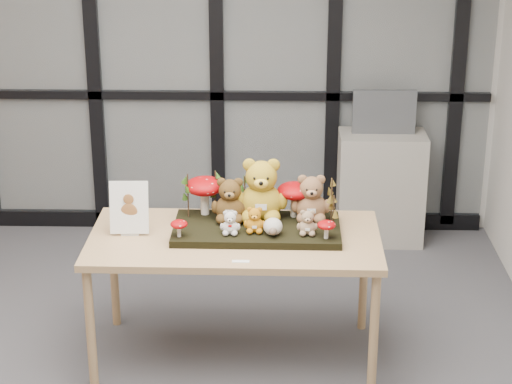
{
  "coord_description": "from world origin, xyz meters",
  "views": [
    {
      "loc": [
        0.9,
        -4.13,
        2.82
      ],
      "look_at": [
        0.78,
        0.52,
        1.04
      ],
      "focal_mm": 65.0,
      "sensor_mm": 36.0,
      "label": 1
    }
  ],
  "objects_px": {
    "sign_holder": "(129,210)",
    "monitor": "(384,112)",
    "bear_brown_medium": "(230,197)",
    "cabinet": "(380,188)",
    "mushroom_front_left": "(179,228)",
    "bear_white_bow": "(230,221)",
    "bear_tan_back": "(311,195)",
    "display_table": "(235,247)",
    "bear_pooh_yellow": "(261,186)",
    "plush_cream_hedgehog": "(273,226)",
    "bear_small_yellow": "(255,218)",
    "bear_beige_small": "(307,221)",
    "mushroom_back_left": "(205,194)",
    "mushroom_back_right": "(295,198)",
    "diorama_tray": "(257,229)",
    "mushroom_front_right": "(326,229)"
  },
  "relations": [
    {
      "from": "bear_white_bow",
      "to": "mushroom_back_left",
      "type": "height_order",
      "value": "mushroom_back_left"
    },
    {
      "from": "diorama_tray",
      "to": "monitor",
      "type": "bearing_deg",
      "value": 62.62
    },
    {
      "from": "bear_white_bow",
      "to": "monitor",
      "type": "distance_m",
      "value": 2.03
    },
    {
      "from": "display_table",
      "to": "bear_beige_small",
      "type": "relative_size",
      "value": 10.57
    },
    {
      "from": "bear_beige_small",
      "to": "monitor",
      "type": "distance_m",
      "value": 1.85
    },
    {
      "from": "bear_pooh_yellow",
      "to": "plush_cream_hedgehog",
      "type": "distance_m",
      "value": 0.28
    },
    {
      "from": "display_table",
      "to": "bear_pooh_yellow",
      "type": "relative_size",
      "value": 4.14
    },
    {
      "from": "bear_white_bow",
      "to": "bear_beige_small",
      "type": "bearing_deg",
      "value": 1.3
    },
    {
      "from": "display_table",
      "to": "mushroom_back_left",
      "type": "xyz_separation_m",
      "value": [
        -0.18,
        0.23,
        0.23
      ]
    },
    {
      "from": "bear_pooh_yellow",
      "to": "bear_beige_small",
      "type": "distance_m",
      "value": 0.36
    },
    {
      "from": "plush_cream_hedgehog",
      "to": "sign_holder",
      "type": "bearing_deg",
      "value": 174.52
    },
    {
      "from": "diorama_tray",
      "to": "mushroom_front_left",
      "type": "xyz_separation_m",
      "value": [
        -0.42,
        -0.16,
        0.07
      ]
    },
    {
      "from": "mushroom_front_left",
      "to": "cabinet",
      "type": "bearing_deg",
      "value": 54.16
    },
    {
      "from": "bear_small_yellow",
      "to": "bear_beige_small",
      "type": "height_order",
      "value": "bear_small_yellow"
    },
    {
      "from": "diorama_tray",
      "to": "sign_holder",
      "type": "relative_size",
      "value": 3.06
    },
    {
      "from": "bear_pooh_yellow",
      "to": "mushroom_back_right",
      "type": "relative_size",
      "value": 1.77
    },
    {
      "from": "bear_pooh_yellow",
      "to": "monitor",
      "type": "bearing_deg",
      "value": 61.52
    },
    {
      "from": "bear_pooh_yellow",
      "to": "cabinet",
      "type": "relative_size",
      "value": 0.47
    },
    {
      "from": "plush_cream_hedgehog",
      "to": "sign_holder",
      "type": "xyz_separation_m",
      "value": [
        -0.8,
        0.08,
        0.05
      ]
    },
    {
      "from": "mushroom_back_right",
      "to": "monitor",
      "type": "relative_size",
      "value": 0.49
    },
    {
      "from": "bear_small_yellow",
      "to": "cabinet",
      "type": "height_order",
      "value": "bear_small_yellow"
    },
    {
      "from": "plush_cream_hedgehog",
      "to": "cabinet",
      "type": "bearing_deg",
      "value": 66.44
    },
    {
      "from": "cabinet",
      "to": "bear_pooh_yellow",
      "type": "bearing_deg",
      "value": -119.31
    },
    {
      "from": "display_table",
      "to": "plush_cream_hedgehog",
      "type": "height_order",
      "value": "plush_cream_hedgehog"
    },
    {
      "from": "bear_white_bow",
      "to": "sign_holder",
      "type": "bearing_deg",
      "value": 172.98
    },
    {
      "from": "sign_holder",
      "to": "monitor",
      "type": "bearing_deg",
      "value": 44.94
    },
    {
      "from": "bear_white_bow",
      "to": "mushroom_front_right",
      "type": "height_order",
      "value": "bear_white_bow"
    },
    {
      "from": "diorama_tray",
      "to": "bear_pooh_yellow",
      "type": "relative_size",
      "value": 2.37
    },
    {
      "from": "bear_tan_back",
      "to": "mushroom_back_left",
      "type": "bearing_deg",
      "value": 174.27
    },
    {
      "from": "mushroom_back_left",
      "to": "mushroom_back_right",
      "type": "height_order",
      "value": "mushroom_back_left"
    },
    {
      "from": "plush_cream_hedgehog",
      "to": "bear_tan_back",
      "type": "bearing_deg",
      "value": 46.97
    },
    {
      "from": "bear_small_yellow",
      "to": "bear_beige_small",
      "type": "xyz_separation_m",
      "value": [
        0.29,
        -0.02,
        -0.0
      ]
    },
    {
      "from": "bear_pooh_yellow",
      "to": "mushroom_back_right",
      "type": "height_order",
      "value": "bear_pooh_yellow"
    },
    {
      "from": "mushroom_back_right",
      "to": "mushroom_front_left",
      "type": "bearing_deg",
      "value": -154.11
    },
    {
      "from": "diorama_tray",
      "to": "bear_white_bow",
      "type": "relative_size",
      "value": 6.32
    },
    {
      "from": "bear_tan_back",
      "to": "bear_small_yellow",
      "type": "relative_size",
      "value": 1.85
    },
    {
      "from": "monitor",
      "to": "mushroom_back_right",
      "type": "bearing_deg",
      "value": -113.79
    },
    {
      "from": "bear_pooh_yellow",
      "to": "plush_cream_hedgehog",
      "type": "relative_size",
      "value": 3.74
    },
    {
      "from": "bear_white_bow",
      "to": "cabinet",
      "type": "distance_m",
      "value": 2.06
    },
    {
      "from": "bear_brown_medium",
      "to": "mushroom_front_left",
      "type": "bearing_deg",
      "value": -137.05
    },
    {
      "from": "mushroom_front_left",
      "to": "monitor",
      "type": "height_order",
      "value": "monitor"
    },
    {
      "from": "mushroom_front_right",
      "to": "bear_brown_medium",
      "type": "bearing_deg",
      "value": 155.27
    },
    {
      "from": "bear_brown_medium",
      "to": "plush_cream_hedgehog",
      "type": "xyz_separation_m",
      "value": [
        0.24,
        -0.2,
        -0.09
      ]
    },
    {
      "from": "bear_brown_medium",
      "to": "cabinet",
      "type": "height_order",
      "value": "bear_brown_medium"
    },
    {
      "from": "bear_tan_back",
      "to": "display_table",
      "type": "bearing_deg",
      "value": -158.38
    },
    {
      "from": "mushroom_back_left",
      "to": "mushroom_front_right",
      "type": "relative_size",
      "value": 2.2
    },
    {
      "from": "sign_holder",
      "to": "mushroom_back_left",
      "type": "bearing_deg",
      "value": 25.21
    },
    {
      "from": "monitor",
      "to": "mushroom_front_right",
      "type": "bearing_deg",
      "value": -105.27
    },
    {
      "from": "bear_pooh_yellow",
      "to": "bear_beige_small",
      "type": "bearing_deg",
      "value": -40.06
    },
    {
      "from": "bear_brown_medium",
      "to": "bear_tan_back",
      "type": "relative_size",
      "value": 0.95
    }
  ]
}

